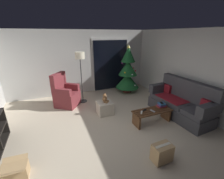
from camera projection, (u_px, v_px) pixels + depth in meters
ground_plane at (108, 132)px, 3.84m from camera, size 7.00×7.00×0.00m
wall_back at (80, 63)px, 6.05m from camera, size 5.72×0.12×2.50m
wall_right at (198, 73)px, 4.43m from camera, size 0.12×6.00×2.50m
patio_door_frame at (111, 64)px, 6.51m from camera, size 1.60×0.02×2.20m
patio_door_glass at (111, 66)px, 6.51m from camera, size 1.50×0.02×2.10m
couch at (181, 103)px, 4.49m from camera, size 0.88×1.98×1.08m
coffee_table at (152, 114)px, 4.15m from camera, size 1.10×0.40×0.38m
remote_white at (142, 112)px, 3.98m from camera, size 0.13×0.15×0.02m
remote_silver at (153, 111)px, 4.05m from camera, size 0.07×0.16×0.02m
remote_black at (144, 110)px, 4.09m from camera, size 0.16×0.10×0.02m
book_stack at (162, 105)px, 4.28m from camera, size 0.27×0.21×0.11m
cell_phone at (162, 103)px, 4.27m from camera, size 0.12×0.16×0.01m
christmas_tree at (128, 72)px, 6.16m from camera, size 0.96×0.96×1.95m
armchair at (66, 94)px, 5.13m from camera, size 0.96×0.96×1.13m
floor_lamp at (80, 60)px, 5.03m from camera, size 0.32×0.32×1.78m
ottoman at (105, 108)px, 4.65m from camera, size 0.44×0.44×0.39m
teddy_bear_chestnut at (105, 99)px, 4.54m from camera, size 0.21×0.21×0.29m
cardboard_box_open_near_shelf at (15, 172)px, 2.58m from camera, size 0.43×0.45×0.29m
cardboard_box_taped_mid_floor at (162, 153)px, 2.92m from camera, size 0.39×0.26×0.36m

